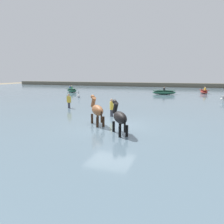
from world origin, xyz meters
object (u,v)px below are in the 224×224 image
at_px(horse_lead_chestnut, 97,111).
at_px(channel_buoy, 79,96).
at_px(person_wading_mid, 69,103).
at_px(boat_distant_west, 204,92).
at_px(horse_trailing_black, 119,118).
at_px(person_onlooker_left, 112,110).
at_px(boat_mid_outer, 72,90).
at_px(boat_far_inshore, 164,92).

relative_size(horse_lead_chestnut, channel_buoy, 2.47).
xyz_separation_m(horse_lead_chestnut, person_wading_mid, (-4.70, 4.97, -0.35)).
distance_m(horse_lead_chestnut, boat_distant_west, 24.95).
xyz_separation_m(horse_trailing_black, boat_distant_west, (5.40, 25.28, -0.49)).
height_order(person_onlooker_left, person_wading_mid, same).
xyz_separation_m(boat_mid_outer, person_onlooker_left, (12.62, -16.91, 0.15)).
relative_size(boat_mid_outer, channel_buoy, 3.24).
distance_m(horse_lead_chestnut, person_onlooker_left, 2.64).
xyz_separation_m(boat_distant_west, person_wading_mid, (-11.86, -18.92, 0.17)).
xyz_separation_m(horse_lead_chestnut, horse_trailing_black, (1.76, -1.39, -0.04)).
distance_m(boat_mid_outer, person_wading_mid, 16.58).
height_order(horse_lead_chestnut, person_onlooker_left, horse_lead_chestnut).
xyz_separation_m(boat_distant_west, person_onlooker_left, (-7.19, -21.28, 0.17)).
bearing_deg(person_onlooker_left, horse_lead_chestnut, -89.34).
relative_size(horse_lead_chestnut, person_onlooker_left, 1.27).
height_order(person_onlooker_left, channel_buoy, person_onlooker_left).
bearing_deg(person_onlooker_left, channel_buoy, 127.74).
relative_size(boat_far_inshore, boat_mid_outer, 1.24).
bearing_deg(horse_trailing_black, boat_mid_outer, 124.57).
height_order(person_wading_mid, channel_buoy, person_wading_mid).
bearing_deg(boat_mid_outer, boat_distant_west, 12.44).
xyz_separation_m(person_wading_mid, channel_buoy, (-3.12, 7.70, -0.26)).
bearing_deg(person_onlooker_left, boat_far_inshore, 84.49).
bearing_deg(person_wading_mid, channel_buoy, 112.02).
xyz_separation_m(boat_distant_west, channel_buoy, (-14.97, -11.22, -0.09)).
xyz_separation_m(boat_far_inshore, person_onlooker_left, (-1.71, -17.73, 0.15)).
relative_size(horse_trailing_black, boat_far_inshore, 0.60).
relative_size(horse_trailing_black, channel_buoy, 2.40).
height_order(boat_mid_outer, person_onlooker_left, person_onlooker_left).
distance_m(boat_far_inshore, channel_buoy, 12.21).
distance_m(boat_far_inshore, person_wading_mid, 16.65).
relative_size(horse_trailing_black, person_onlooker_left, 1.23).
relative_size(horse_lead_chestnut, person_wading_mid, 1.27).
bearing_deg(boat_far_inshore, boat_distant_west, 32.94).
distance_m(boat_distant_west, boat_mid_outer, 20.29).
bearing_deg(boat_distant_west, person_onlooker_left, -108.67).
bearing_deg(person_onlooker_left, horse_trailing_black, -65.91).
relative_size(person_wading_mid, channel_buoy, 1.95).
bearing_deg(person_wading_mid, boat_mid_outer, 118.64).
height_order(horse_lead_chestnut, boat_far_inshore, horse_lead_chestnut).
bearing_deg(boat_far_inshore, horse_trailing_black, -89.80).
height_order(boat_distant_west, channel_buoy, boat_distant_west).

